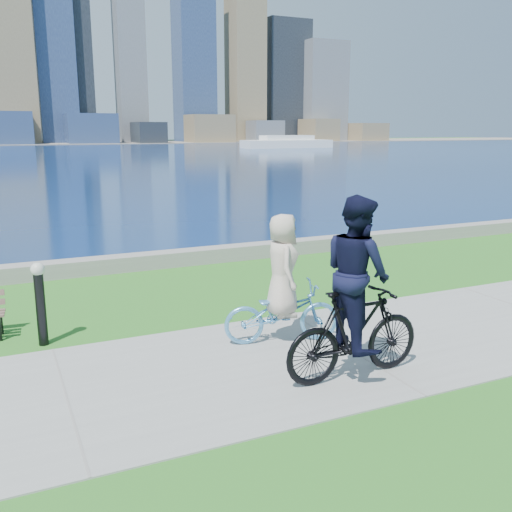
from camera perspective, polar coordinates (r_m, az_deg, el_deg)
The scene contains 9 objects.
ground at distance 8.73m, azimuth 9.02°, elevation -9.13°, with size 320.00×320.00×0.00m, color #23651A.
concrete_path at distance 8.73m, azimuth 9.02°, elevation -9.06°, with size 80.00×3.50×0.02m, color gray.
seawall at distance 14.03m, azimuth -5.04°, elevation 0.08°, with size 90.00×0.50×0.35m, color gray.
bay_water at distance 78.91m, azimuth -21.60°, elevation 9.43°, with size 320.00×131.00×0.01m, color navy.
far_shore at distance 136.82m, azimuth -23.11°, elevation 10.32°, with size 320.00×30.00×0.12m, color slate.
ferry_far at distance 98.01m, azimuth 3.10°, elevation 11.25°, with size 15.44×4.41×2.10m.
bollard_lamp at distance 9.12m, azimuth -20.79°, elevation -3.97°, with size 0.21×0.21×1.29m.
cyclist_woman at distance 8.61m, azimuth 2.62°, elevation -3.97°, with size 1.04×1.87×1.97m.
cyclist_man at distance 7.42m, azimuth 9.93°, elevation -4.72°, with size 0.75×2.01×2.40m.
Camera 1 is at (-4.56, -6.71, 3.21)m, focal length 40.00 mm.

